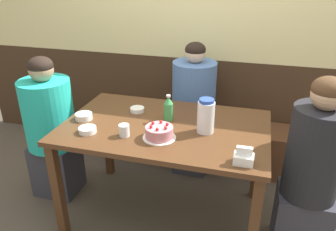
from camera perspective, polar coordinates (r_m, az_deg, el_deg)
ground_plane at (r=2.69m, az=-0.44°, el=-16.59°), size 12.00×12.00×0.00m
back_wall at (r=3.09m, az=5.07°, el=14.82°), size 4.80×0.04×2.50m
bench_seat at (r=3.23m, az=3.64°, el=-4.30°), size 2.23×0.38×0.42m
dining_table at (r=2.30m, az=-0.49°, el=-3.73°), size 1.40×0.89×0.78m
birthday_cake at (r=2.07m, az=-1.54°, el=-2.97°), size 0.21×0.21×0.10m
water_pitcher at (r=2.13m, az=6.61°, el=-0.11°), size 0.11×0.11×0.23m
soju_bottle at (r=2.29m, az=0.09°, el=1.24°), size 0.07×0.07×0.19m
napkin_holder at (r=1.86m, az=13.04°, el=-7.16°), size 0.11×0.08×0.11m
bowl_soup_white at (r=2.46m, az=-5.37°, el=1.03°), size 0.11×0.11×0.03m
bowl_rice_small at (r=2.41m, az=-14.46°, el=-0.15°), size 0.12×0.12×0.04m
bowl_side_dish at (r=2.22m, az=-13.84°, el=-2.44°), size 0.12×0.12×0.04m
glass_water_tall at (r=2.12m, az=-7.64°, el=-2.58°), size 0.07×0.07×0.08m
person_teal_shirt at (r=2.25m, az=23.55°, el=-9.47°), size 0.34×0.34×1.23m
person_pale_blue_shirt at (r=2.77m, az=-19.70°, el=-2.28°), size 0.39×0.39×1.18m
person_grey_tee at (r=2.94m, az=4.43°, el=0.98°), size 0.38×0.38×1.20m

